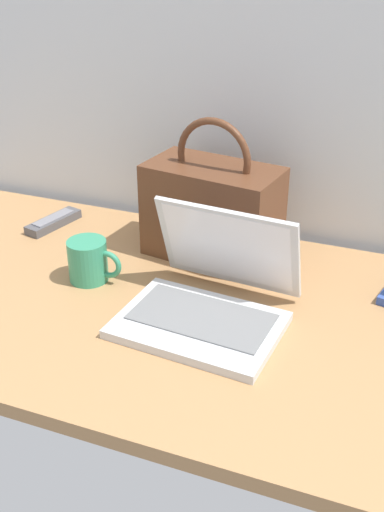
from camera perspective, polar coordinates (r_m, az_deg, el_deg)
name	(u,v)px	position (r m, az deg, el deg)	size (l,w,h in m)	color
desk	(175,310)	(1.29, -1.62, -4.97)	(1.60, 0.76, 0.03)	#A87A4C
laptop	(209,297)	(1.22, 1.59, -3.81)	(0.33, 0.31, 0.21)	silver
coffee_mug	(89,260)	(1.36, -9.46, -0.39)	(0.12, 0.09, 0.09)	#338C66
remote_control_near	(54,222)	(1.64, -12.63, 3.10)	(0.08, 0.17, 0.02)	#4C4C51
handbag	(211,209)	(1.42, 1.73, 4.31)	(0.32, 0.20, 0.33)	#59331E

